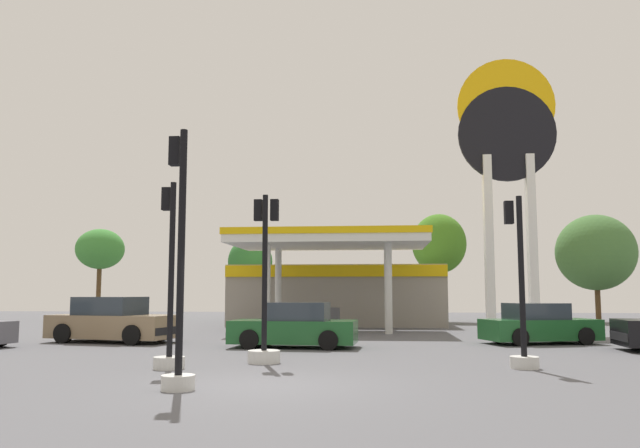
% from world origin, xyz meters
% --- Properties ---
extents(ground_plane, '(90.00, 90.00, 0.00)m').
position_xyz_m(ground_plane, '(0.00, 0.00, 0.00)').
color(ground_plane, '#56565B').
rests_on(ground_plane, ground).
extents(gas_station, '(11.58, 12.03, 4.62)m').
position_xyz_m(gas_station, '(-0.04, 22.32, 1.99)').
color(gas_station, gray).
rests_on(gas_station, ground).
extents(station_pole_sign, '(4.74, 0.56, 13.38)m').
position_xyz_m(station_pole_sign, '(8.61, 18.62, 8.65)').
color(station_pole_sign, white).
rests_on(station_pole_sign, ground).
extents(car_0, '(4.23, 2.09, 1.48)m').
position_xyz_m(car_0, '(-0.54, 8.42, 0.67)').
color(car_0, black).
rests_on(car_0, ground).
extents(car_1, '(4.30, 2.74, 1.43)m').
position_xyz_m(car_1, '(7.90, 10.72, 0.65)').
color(car_1, black).
rests_on(car_1, ground).
extents(car_2, '(4.88, 2.79, 1.64)m').
position_xyz_m(car_2, '(-7.44, 9.95, 0.74)').
color(car_2, black).
rests_on(car_2, ground).
extents(traffic_signal_0, '(0.64, 0.67, 4.96)m').
position_xyz_m(traffic_signal_0, '(-1.51, -0.75, 1.74)').
color(traffic_signal_0, silver).
rests_on(traffic_signal_0, ground).
extents(traffic_signal_1, '(0.74, 0.74, 4.50)m').
position_xyz_m(traffic_signal_1, '(-2.76, 2.41, 1.32)').
color(traffic_signal_1, silver).
rests_on(traffic_signal_1, ground).
extents(traffic_signal_2, '(0.68, 0.70, 4.17)m').
position_xyz_m(traffic_signal_2, '(5.68, 3.27, 1.31)').
color(traffic_signal_2, silver).
rests_on(traffic_signal_2, ground).
extents(traffic_signal_3, '(0.84, 0.84, 4.38)m').
position_xyz_m(traffic_signal_3, '(-0.71, 3.85, 1.33)').
color(traffic_signal_3, silver).
rests_on(traffic_signal_3, ground).
extents(tree_0, '(3.23, 3.23, 6.10)m').
position_xyz_m(tree_0, '(-16.63, 28.61, 4.70)').
color(tree_0, brown).
rests_on(tree_0, ground).
extents(tree_1, '(2.86, 2.86, 5.31)m').
position_xyz_m(tree_1, '(-6.02, 27.47, 3.73)').
color(tree_1, brown).
rests_on(tree_1, ground).
extents(tree_2, '(3.39, 3.39, 6.71)m').
position_xyz_m(tree_2, '(6.03, 27.46, 4.83)').
color(tree_2, brown).
rests_on(tree_2, ground).
extents(tree_3, '(4.71, 4.71, 6.54)m').
position_xyz_m(tree_3, '(15.44, 27.28, 4.22)').
color(tree_3, brown).
rests_on(tree_3, ground).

